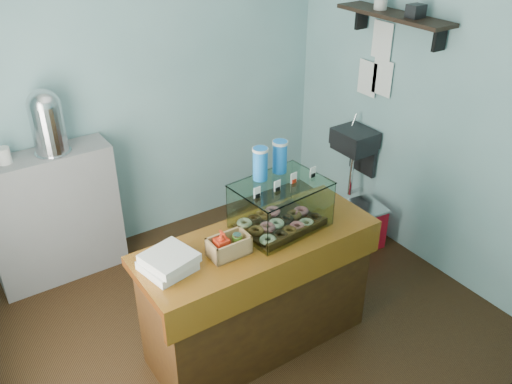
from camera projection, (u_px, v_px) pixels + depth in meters
ground at (239, 320)px, 4.08m from camera, size 3.50×3.50×0.00m
room_shell at (237, 106)px, 3.25m from camera, size 3.54×3.04×2.82m
counter at (258, 292)px, 3.67m from camera, size 1.60×0.60×0.90m
back_shelf at (54, 217)px, 4.32m from camera, size 1.00×0.32×1.10m
display_case at (278, 203)px, 3.51m from camera, size 0.61×0.47×0.53m
condiment_crate at (228, 246)px, 3.27m from camera, size 0.25×0.15×0.19m
pastry_boxes at (168, 262)px, 3.15m from camera, size 0.33×0.33×0.11m
coffee_urn at (47, 120)px, 3.95m from camera, size 0.27×0.27×0.50m
red_cooler at (357, 226)px, 4.84m from camera, size 0.48×0.39×0.39m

